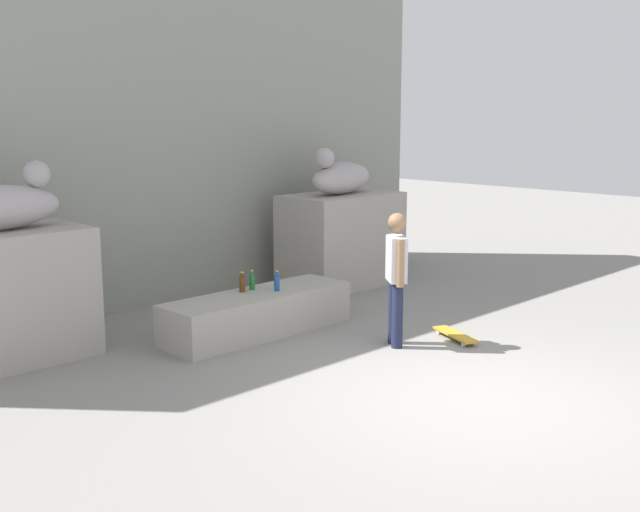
# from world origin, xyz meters

# --- Properties ---
(ground_plane) EXTENTS (40.00, 40.00, 0.00)m
(ground_plane) POSITION_xyz_m (0.00, 0.00, 0.00)
(ground_plane) COLOR gray
(facade_wall) EXTENTS (11.35, 0.60, 5.68)m
(facade_wall) POSITION_xyz_m (0.00, 5.98, 2.84)
(facade_wall) COLOR gray
(facade_wall) RESTS_ON ground_plane
(pedestal_left) EXTENTS (1.99, 1.16, 1.55)m
(pedestal_left) POSITION_xyz_m (-2.87, 4.61, 0.77)
(pedestal_left) COLOR #A39E93
(pedestal_left) RESTS_ON ground_plane
(pedestal_right) EXTENTS (1.99, 1.16, 1.55)m
(pedestal_right) POSITION_xyz_m (2.87, 4.61, 0.77)
(pedestal_right) COLOR #A39E93
(pedestal_right) RESTS_ON ground_plane
(statue_reclining_right) EXTENTS (1.69, 0.92, 0.78)m
(statue_reclining_right) POSITION_xyz_m (2.83, 4.60, 1.83)
(statue_reclining_right) COLOR #ACA5A7
(statue_reclining_right) RESTS_ON pedestal_right
(ledge_block) EXTENTS (2.68, 0.80, 0.55)m
(ledge_block) POSITION_xyz_m (0.00, 3.39, 0.27)
(ledge_block) COLOR #A39E93
(ledge_block) RESTS_ON ground_plane
(skater) EXTENTS (0.38, 0.45, 1.67)m
(skater) POSITION_xyz_m (0.87, 1.78, 0.92)
(skater) COLOR #1E233F
(skater) RESTS_ON ground_plane
(skateboard) EXTENTS (0.49, 0.82, 0.08)m
(skateboard) POSITION_xyz_m (1.61, 1.39, 0.06)
(skateboard) COLOR gold
(skateboard) RESTS_ON ground_plane
(bottle_blue) EXTENTS (0.07, 0.07, 0.27)m
(bottle_blue) POSITION_xyz_m (0.26, 3.30, 0.66)
(bottle_blue) COLOR #194C99
(bottle_blue) RESTS_ON ledge_block
(bottle_green) EXTENTS (0.07, 0.07, 0.27)m
(bottle_green) POSITION_xyz_m (0.07, 3.58, 0.66)
(bottle_green) COLOR #1E722D
(bottle_green) RESTS_ON ledge_block
(bottle_brown) EXTENTS (0.08, 0.08, 0.27)m
(bottle_brown) POSITION_xyz_m (-0.10, 3.58, 0.66)
(bottle_brown) COLOR #593314
(bottle_brown) RESTS_ON ledge_block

